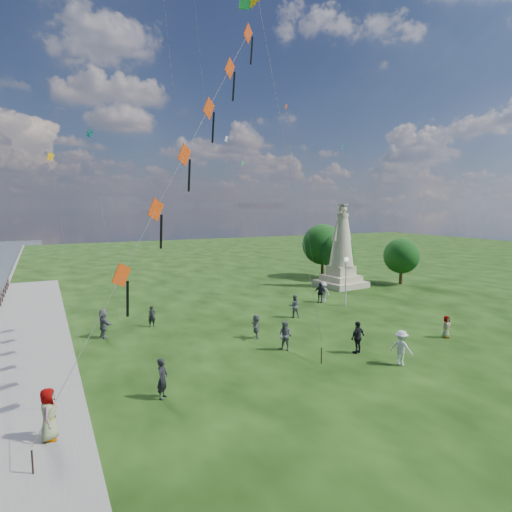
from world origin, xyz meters
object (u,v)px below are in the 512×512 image
person_11 (256,326)px  person_5 (103,323)px  person_1 (285,336)px  person_6 (152,316)px  statue (341,256)px  lamppost (346,271)px  person_4 (446,327)px  person_3 (358,337)px  person_9 (320,293)px  person_2 (401,348)px  person_10 (49,417)px  person_8 (324,292)px  person_0 (162,378)px  person_7 (294,306)px

person_11 → person_5: bearing=-97.8°
person_1 → person_5: (-9.34, 7.57, 0.06)m
person_11 → person_6: bearing=-116.7°
statue → lamppost: (-5.19, -7.32, -0.27)m
person_1 → person_5: 12.03m
person_1 → person_4: bearing=44.9°
lamppost → person_3: bearing=-125.1°
lamppost → person_9: bearing=122.3°
person_1 → person_2: (4.47, -4.78, 0.06)m
person_5 → person_10: (-3.43, -12.26, 0.02)m
person_1 → person_8: person_8 is taller
person_2 → person_5: bearing=24.0°
person_5 → person_1: bearing=-141.4°
statue → person_4: bearing=-111.2°
lamppost → person_3: (-6.94, -9.86, -2.09)m
person_1 → person_0: bearing=-101.5°
person_3 → person_8: 13.41m
lamppost → person_0: size_ratio=2.28×
person_6 → person_7: 10.71m
person_9 → person_10: 26.25m
lamppost → person_11: lamppost is taller
person_4 → person_5: (-20.06, 10.12, 0.23)m
person_0 → person_9: size_ratio=1.03×
lamppost → person_0: lamppost is taller
person_1 → person_3: (3.58, -2.27, 0.06)m
person_11 → person_10: bearing=-38.4°
person_1 → person_11: bearing=157.5°
person_10 → statue: bearing=-43.7°
person_6 → person_10: (-6.85, -13.37, 0.22)m
person_7 → person_8: bearing=-125.6°
person_3 → person_6: bearing=-62.4°
person_1 → person_7: bearing=112.6°
person_10 → person_9: bearing=-45.2°
person_0 → statue: bearing=-15.7°
person_6 → person_2: bearing=-55.0°
person_10 → person_11: person_10 is taller
person_11 → person_3: bearing=57.8°
person_5 → person_9: 18.71m
person_3 → person_10: size_ratio=0.99×
person_11 → person_8: bearing=143.3°
lamppost → statue: bearing=54.7°
person_3 → person_6: (-9.50, 10.95, -0.20)m
person_0 → person_2: bearing=-60.6°
person_2 → person_5: person_2 is taller
person_5 → person_7: size_ratio=1.06×
person_2 → person_8: (5.23, 14.44, -0.05)m
person_9 → lamppost: bearing=-6.4°
person_1 → person_10: (-12.77, -4.69, 0.07)m
lamppost → person_7: size_ratio=2.34×
person_0 → person_5: size_ratio=0.97×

